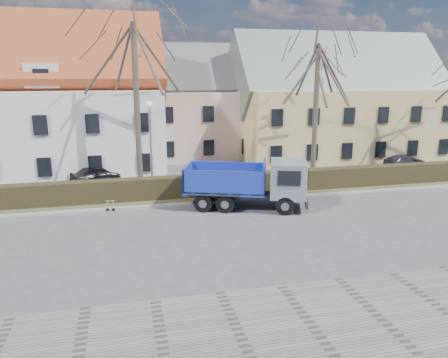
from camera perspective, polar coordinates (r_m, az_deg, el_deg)
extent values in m
plane|color=#4C4C4F|center=(20.93, -4.18, -7.08)|extent=(120.00, 120.00, 0.00)
cube|color=slate|center=(13.46, 1.96, -19.61)|extent=(80.00, 5.00, 0.08)
cube|color=gray|center=(25.23, -5.85, -3.30)|extent=(80.00, 0.30, 0.12)
cube|color=#414728|center=(26.75, -6.30, -2.33)|extent=(80.00, 3.00, 0.10)
cube|color=black|center=(26.40, -6.28, -1.20)|extent=(60.00, 0.90, 1.30)
imported|color=black|center=(31.24, -16.20, 0.62)|extent=(3.89, 2.73, 1.23)
imported|color=#25242C|center=(37.64, 22.54, 2.16)|extent=(3.87, 2.11, 1.06)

